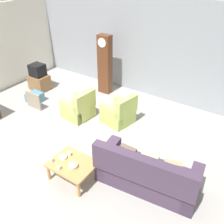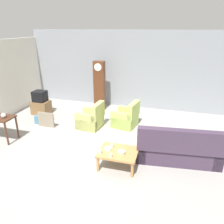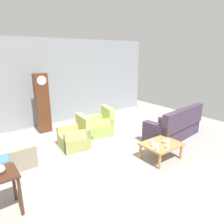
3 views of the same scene
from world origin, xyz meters
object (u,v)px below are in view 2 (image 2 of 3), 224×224
at_px(coffee_table_wood, 118,153).
at_px(cup_blue_rimmed, 100,152).
at_px(tv_crt, 40,96).
at_px(bowl_shallow_green, 121,152).
at_px(storage_box_blue, 43,118).
at_px(glass_dome_cloche, 3,115).
at_px(cup_cream_tall, 111,155).
at_px(grandfather_clock, 100,86).
at_px(cup_white_porcelain, 112,146).
at_px(tv_stand_cabinet, 41,107).
at_px(armchair_olive_near, 91,119).
at_px(couch_floral, 178,149).
at_px(bowl_white_stacked, 108,149).
at_px(armchair_olive_far, 126,118).
at_px(framed_picture_leaning, 46,120).

height_order(coffee_table_wood, cup_blue_rimmed, cup_blue_rimmed).
distance_m(coffee_table_wood, tv_crt, 4.66).
bearing_deg(tv_crt, bowl_shallow_green, -33.88).
relative_size(storage_box_blue, glass_dome_cloche, 3.08).
bearing_deg(coffee_table_wood, cup_cream_tall, -111.08).
xyz_separation_m(grandfather_clock, cup_white_porcelain, (1.56, -3.59, -0.54)).
bearing_deg(tv_stand_cabinet, armchair_olive_near, -14.95).
distance_m(couch_floral, storage_box_blue, 4.91).
height_order(couch_floral, tv_stand_cabinet, couch_floral).
relative_size(grandfather_clock, bowl_white_stacked, 11.81).
height_order(couch_floral, cup_cream_tall, couch_floral).
distance_m(armchair_olive_far, cup_cream_tall, 2.67).
bearing_deg(cup_white_porcelain, cup_cream_tall, -78.10).
bearing_deg(cup_cream_tall, couch_floral, 31.76).
distance_m(framed_picture_leaning, glass_dome_cloche, 1.47).
relative_size(armchair_olive_near, tv_crt, 1.92).
bearing_deg(cup_white_porcelain, cup_blue_rimmed, -118.20).
height_order(grandfather_clock, cup_white_porcelain, grandfather_clock).
bearing_deg(armchair_olive_far, tv_stand_cabinet, 176.61).
relative_size(armchair_olive_near, cup_cream_tall, 10.54).
distance_m(tv_stand_cabinet, glass_dome_cloche, 2.32).
distance_m(tv_stand_cabinet, storage_box_blue, 0.91).
relative_size(armchair_olive_far, cup_blue_rimmed, 9.69).
bearing_deg(armchair_olive_far, cup_white_porcelain, -87.16).
height_order(coffee_table_wood, storage_box_blue, coffee_table_wood).
bearing_deg(couch_floral, cup_cream_tall, -148.24).
bearing_deg(bowl_shallow_green, cup_blue_rimmed, -164.38).
xyz_separation_m(coffee_table_wood, grandfather_clock, (-1.76, 3.74, 0.65)).
bearing_deg(framed_picture_leaning, couch_floral, -11.22).
distance_m(cup_cream_tall, bowl_shallow_green, 0.30).
height_order(armchair_olive_far, storage_box_blue, armchair_olive_far).
height_order(couch_floral, glass_dome_cloche, couch_floral).
bearing_deg(bowl_white_stacked, bowl_shallow_green, -11.89).
relative_size(armchair_olive_near, glass_dome_cloche, 6.09).
xyz_separation_m(armchair_olive_far, cup_blue_rimmed, (-0.08, -2.59, 0.17)).
xyz_separation_m(glass_dome_cloche, bowl_shallow_green, (3.72, -0.42, -0.38)).
bearing_deg(grandfather_clock, storage_box_blue, -129.78).
distance_m(grandfather_clock, cup_cream_tall, 4.39).
bearing_deg(coffee_table_wood, grandfather_clock, 115.24).
xyz_separation_m(glass_dome_cloche, cup_cream_tall, (3.52, -0.63, -0.37)).
xyz_separation_m(couch_floral, armchair_olive_far, (-1.74, 1.71, -0.05)).
xyz_separation_m(armchair_olive_far, bowl_white_stacked, (0.05, -2.37, 0.16)).
bearing_deg(tv_stand_cabinet, bowl_white_stacked, -35.67).
relative_size(glass_dome_cloche, bowl_white_stacked, 0.87).
distance_m(grandfather_clock, cup_white_porcelain, 3.95).
bearing_deg(tv_crt, grandfather_clock, 28.76).
xyz_separation_m(cup_blue_rimmed, cup_cream_tall, (0.28, -0.07, -0.00)).
bearing_deg(cup_cream_tall, tv_stand_cabinet, 142.59).
distance_m(cup_blue_rimmed, bowl_shallow_green, 0.51).
bearing_deg(bowl_shallow_green, armchair_olive_near, 127.76).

